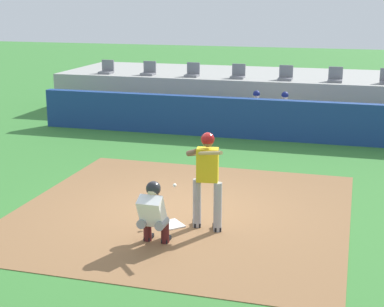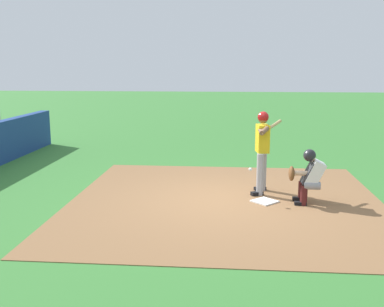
{
  "view_description": "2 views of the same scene",
  "coord_description": "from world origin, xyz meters",
  "px_view_note": "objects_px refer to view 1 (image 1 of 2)",
  "views": [
    {
      "loc": [
        3.14,
        -10.4,
        4.07
      ],
      "look_at": [
        0.0,
        0.7,
        1.0
      ],
      "focal_mm": 54.85,
      "sensor_mm": 36.0,
      "label": 1
    },
    {
      "loc": [
        -9.08,
        -0.09,
        2.77
      ],
      "look_at": [
        0.0,
        0.7,
        1.0
      ],
      "focal_mm": 42.54,
      "sensor_mm": 36.0,
      "label": 2
    }
  ],
  "objects_px": {
    "batter_at_plate": "(207,175)",
    "dugout_player_0": "(255,111)",
    "dugout_player_1": "(284,112)",
    "stadium_seat_1": "(149,71)",
    "home_plate": "(170,225)",
    "stadium_seat_3": "(238,74)",
    "stadium_seat_4": "(286,76)",
    "stadium_seat_2": "(192,73)",
    "stadium_seat_5": "(335,78)",
    "stadium_seat_0": "(107,70)",
    "catcher_crouched": "(154,211)"
  },
  "relations": [
    {
      "from": "home_plate",
      "to": "stadium_seat_0",
      "type": "distance_m",
      "value": 11.76
    },
    {
      "from": "home_plate",
      "to": "catcher_crouched",
      "type": "relative_size",
      "value": 0.29
    },
    {
      "from": "stadium_seat_1",
      "to": "stadium_seat_3",
      "type": "xyz_separation_m",
      "value": [
        3.25,
        0.0,
        0.0
      ]
    },
    {
      "from": "stadium_seat_2",
      "to": "stadium_seat_4",
      "type": "bearing_deg",
      "value": 0.0
    },
    {
      "from": "stadium_seat_2",
      "to": "stadium_seat_3",
      "type": "relative_size",
      "value": 1.0
    },
    {
      "from": "home_plate",
      "to": "catcher_crouched",
      "type": "distance_m",
      "value": 1.04
    },
    {
      "from": "home_plate",
      "to": "dugout_player_1",
      "type": "distance_m",
      "value": 8.24
    },
    {
      "from": "catcher_crouched",
      "to": "stadium_seat_4",
      "type": "relative_size",
      "value": 3.18
    },
    {
      "from": "stadium_seat_4",
      "to": "dugout_player_0",
      "type": "bearing_deg",
      "value": -107.7
    },
    {
      "from": "home_plate",
      "to": "dugout_player_0",
      "type": "height_order",
      "value": "dugout_player_0"
    },
    {
      "from": "dugout_player_0",
      "to": "stadium_seat_3",
      "type": "distance_m",
      "value": 2.42
    },
    {
      "from": "home_plate",
      "to": "stadium_seat_2",
      "type": "xyz_separation_m",
      "value": [
        -2.44,
        10.18,
        1.51
      ]
    },
    {
      "from": "batter_at_plate",
      "to": "stadium_seat_5",
      "type": "relative_size",
      "value": 3.76
    },
    {
      "from": "stadium_seat_5",
      "to": "dugout_player_0",
      "type": "bearing_deg",
      "value": -138.18
    },
    {
      "from": "stadium_seat_1",
      "to": "stadium_seat_2",
      "type": "bearing_deg",
      "value": 0.0
    },
    {
      "from": "batter_at_plate",
      "to": "stadium_seat_1",
      "type": "xyz_separation_m",
      "value": [
        -4.75,
        10.15,
        0.5
      ]
    },
    {
      "from": "stadium_seat_2",
      "to": "stadium_seat_1",
      "type": "bearing_deg",
      "value": 180.0
    },
    {
      "from": "batter_at_plate",
      "to": "catcher_crouched",
      "type": "height_order",
      "value": "batter_at_plate"
    },
    {
      "from": "catcher_crouched",
      "to": "dugout_player_0",
      "type": "relative_size",
      "value": 1.17
    },
    {
      "from": "batter_at_plate",
      "to": "stadium_seat_1",
      "type": "relative_size",
      "value": 3.76
    },
    {
      "from": "dugout_player_0",
      "to": "stadium_seat_4",
      "type": "distance_m",
      "value": 2.3
    },
    {
      "from": "dugout_player_1",
      "to": "stadium_seat_4",
      "type": "xyz_separation_m",
      "value": [
        -0.23,
        2.03,
        0.86
      ]
    },
    {
      "from": "home_plate",
      "to": "stadium_seat_4",
      "type": "distance_m",
      "value": 10.32
    },
    {
      "from": "batter_at_plate",
      "to": "stadium_seat_5",
      "type": "height_order",
      "value": "stadium_seat_5"
    },
    {
      "from": "stadium_seat_3",
      "to": "stadium_seat_2",
      "type": "bearing_deg",
      "value": 180.0
    },
    {
      "from": "stadium_seat_3",
      "to": "stadium_seat_0",
      "type": "bearing_deg",
      "value": 180.0
    },
    {
      "from": "home_plate",
      "to": "dugout_player_0",
      "type": "relative_size",
      "value": 0.34
    },
    {
      "from": "catcher_crouched",
      "to": "dugout_player_1",
      "type": "xyz_separation_m",
      "value": [
        1.05,
        9.0,
        0.07
      ]
    },
    {
      "from": "batter_at_plate",
      "to": "stadium_seat_5",
      "type": "xyz_separation_m",
      "value": [
        1.75,
        10.15,
        0.5
      ]
    },
    {
      "from": "dugout_player_1",
      "to": "stadium_seat_1",
      "type": "height_order",
      "value": "stadium_seat_1"
    },
    {
      "from": "dugout_player_1",
      "to": "dugout_player_0",
      "type": "bearing_deg",
      "value": 180.0
    },
    {
      "from": "stadium_seat_0",
      "to": "stadium_seat_5",
      "type": "distance_m",
      "value": 8.12
    },
    {
      "from": "stadium_seat_3",
      "to": "stadium_seat_1",
      "type": "bearing_deg",
      "value": 180.0
    },
    {
      "from": "home_plate",
      "to": "stadium_seat_0",
      "type": "relative_size",
      "value": 0.92
    },
    {
      "from": "stadium_seat_0",
      "to": "stadium_seat_1",
      "type": "xyz_separation_m",
      "value": [
        1.62,
        0.0,
        0.0
      ]
    },
    {
      "from": "stadium_seat_3",
      "to": "dugout_player_0",
      "type": "bearing_deg",
      "value": -64.38
    },
    {
      "from": "home_plate",
      "to": "stadium_seat_3",
      "type": "distance_m",
      "value": 10.32
    },
    {
      "from": "dugout_player_0",
      "to": "stadium_seat_4",
      "type": "bearing_deg",
      "value": 72.3
    },
    {
      "from": "stadium_seat_1",
      "to": "stadium_seat_5",
      "type": "bearing_deg",
      "value": 0.0
    },
    {
      "from": "stadium_seat_1",
      "to": "stadium_seat_2",
      "type": "relative_size",
      "value": 1.0
    },
    {
      "from": "stadium_seat_2",
      "to": "stadium_seat_4",
      "type": "xyz_separation_m",
      "value": [
        3.25,
        0.0,
        0.0
      ]
    },
    {
      "from": "batter_at_plate",
      "to": "stadium_seat_4",
      "type": "height_order",
      "value": "stadium_seat_4"
    },
    {
      "from": "dugout_player_1",
      "to": "stadium_seat_5",
      "type": "distance_m",
      "value": 2.61
    },
    {
      "from": "stadium_seat_1",
      "to": "stadium_seat_4",
      "type": "height_order",
      "value": "same"
    },
    {
      "from": "home_plate",
      "to": "stadium_seat_2",
      "type": "distance_m",
      "value": 10.58
    },
    {
      "from": "batter_at_plate",
      "to": "dugout_player_0",
      "type": "height_order",
      "value": "batter_at_plate"
    },
    {
      "from": "home_plate",
      "to": "dugout_player_1",
      "type": "bearing_deg",
      "value": 82.71
    },
    {
      "from": "stadium_seat_1",
      "to": "stadium_seat_0",
      "type": "bearing_deg",
      "value": 180.0
    },
    {
      "from": "home_plate",
      "to": "stadium_seat_4",
      "type": "relative_size",
      "value": 0.92
    },
    {
      "from": "stadium_seat_2",
      "to": "stadium_seat_4",
      "type": "relative_size",
      "value": 1.0
    }
  ]
}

